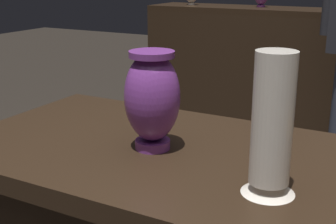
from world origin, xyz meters
TOP-DOWN VIEW (x-y plane):
  - back_display_shelf at (0.00, 2.20)m, footprint 2.60×0.40m
  - vase_centerpiece at (-0.08, -0.02)m, footprint 0.14×0.14m
  - vase_tall_behind at (0.25, -0.12)m, footprint 0.11×0.11m

SIDE VIEW (x-z plane):
  - back_display_shelf at x=0.00m, z-range 0.00..0.99m
  - vase_centerpiece at x=-0.08m, z-range 0.81..1.06m
  - vase_tall_behind at x=0.25m, z-range 0.79..1.08m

